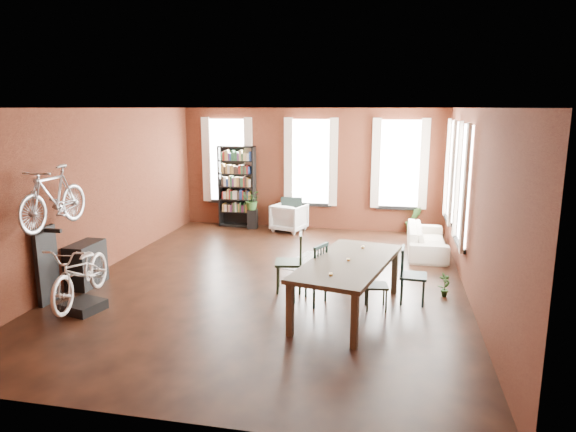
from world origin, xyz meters
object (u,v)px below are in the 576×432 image
(cream_sofa, at_px, (427,235))
(bike_trainer, at_px, (83,306))
(dining_chair_c, at_px, (376,285))
(dining_chair_d, at_px, (413,276))
(dining_chair_a, at_px, (310,273))
(bookshelf, at_px, (237,187))
(dining_table, at_px, (348,287))
(bicycle_floor, at_px, (79,245))
(console_table, at_px, (86,264))
(white_armchair, at_px, (289,216))
(dining_chair_b, at_px, (289,262))
(plant_stand, at_px, (253,219))

(cream_sofa, relative_size, bike_trainer, 3.83)
(dining_chair_c, distance_m, dining_chair_d, 0.72)
(dining_chair_a, relative_size, bookshelf, 0.47)
(dining_table, height_order, bicycle_floor, bicycle_floor)
(bookshelf, height_order, console_table, bookshelf)
(white_armchair, height_order, bicycle_floor, bicycle_floor)
(dining_table, relative_size, bookshelf, 1.14)
(dining_chair_a, height_order, bookshelf, bookshelf)
(bookshelf, bearing_deg, dining_chair_d, -46.90)
(dining_chair_a, distance_m, dining_chair_d, 1.72)
(bookshelf, xyz_separation_m, bike_trainer, (-0.63, -6.32, -1.02))
(bookshelf, bearing_deg, cream_sofa, -18.95)
(dining_chair_b, height_order, dining_chair_d, dining_chair_b)
(dining_chair_a, xyz_separation_m, dining_chair_b, (-0.46, 0.49, 0.01))
(plant_stand, bearing_deg, bike_trainer, -100.22)
(dining_chair_d, bearing_deg, dining_chair_c, 127.72)
(bike_trainer, xyz_separation_m, bicycle_floor, (-0.01, 0.04, 1.00))
(plant_stand, bearing_deg, cream_sofa, -18.71)
(console_table, height_order, plant_stand, console_table)
(white_armchair, bearing_deg, dining_chair_c, 133.48)
(dining_chair_d, height_order, console_table, dining_chair_d)
(bicycle_floor, bearing_deg, dining_chair_d, 7.28)
(bike_trainer, height_order, bicycle_floor, bicycle_floor)
(dining_chair_c, distance_m, bicycle_floor, 4.76)
(dining_table, distance_m, white_armchair, 5.58)
(dining_chair_b, relative_size, cream_sofa, 0.50)
(bookshelf, height_order, plant_stand, bookshelf)
(dining_chair_b, bearing_deg, bookshelf, -163.15)
(cream_sofa, bearing_deg, console_table, 119.33)
(plant_stand, xyz_separation_m, bicycle_floor, (-1.11, -6.10, 0.82))
(dining_chair_c, height_order, bicycle_floor, bicycle_floor)
(bicycle_floor, bearing_deg, bookshelf, 76.14)
(dining_chair_c, xyz_separation_m, bike_trainer, (-4.59, -1.06, -0.32))
(dining_chair_a, distance_m, console_table, 4.15)
(white_armchair, bearing_deg, bicycle_floor, 87.46)
(dining_chair_c, bearing_deg, console_table, 80.87)
(bookshelf, relative_size, plant_stand, 4.27)
(dining_chair_b, distance_m, white_armchair, 4.51)
(dining_table, relative_size, console_table, 3.14)
(bookshelf, bearing_deg, dining_chair_a, -61.18)
(dining_table, xyz_separation_m, dining_chair_a, (-0.66, 0.30, 0.09))
(dining_chair_b, bearing_deg, dining_table, 44.36)
(console_table, distance_m, plant_stand, 5.32)
(dining_chair_a, bearing_deg, console_table, -68.75)
(bookshelf, bearing_deg, plant_stand, -21.21)
(white_armchair, distance_m, console_table, 5.64)
(dining_chair_c, bearing_deg, bookshelf, 28.51)
(dining_chair_a, xyz_separation_m, plant_stand, (-2.39, 5.03, -0.26))
(dining_chair_a, distance_m, cream_sofa, 4.08)
(dining_chair_d, height_order, white_armchair, dining_chair_d)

